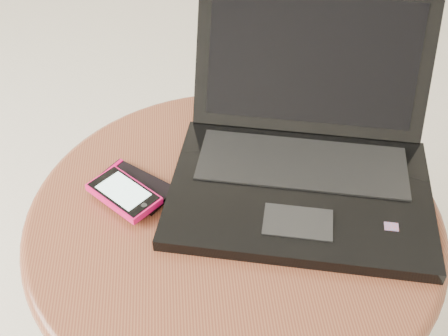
{
  "coord_description": "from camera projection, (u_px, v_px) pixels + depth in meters",
  "views": [
    {
      "loc": [
        -0.0,
        -0.48,
        1.09
      ],
      "look_at": [
        0.05,
        0.11,
        0.55
      ],
      "focal_mm": 45.1,
      "sensor_mm": 36.0,
      "label": 1
    }
  ],
  "objects": [
    {
      "name": "table",
      "position": [
        233.0,
        256.0,
        0.9
      ],
      "size": [
        0.62,
        0.62,
        0.49
      ],
      "color": "brown",
      "rests_on": "ground"
    },
    {
      "name": "laptop",
      "position": [
        303.0,
        152.0,
        0.86
      ],
      "size": [
        0.46,
        0.45,
        0.23
      ],
      "color": "black",
      "rests_on": "table"
    },
    {
      "name": "phone_black",
      "position": [
        135.0,
        186.0,
        0.86
      ],
      "size": [
        0.13,
        0.12,
        0.01
      ],
      "color": "black",
      "rests_on": "table"
    },
    {
      "name": "phone_pink",
      "position": [
        124.0,
        194.0,
        0.83
      ],
      "size": [
        0.12,
        0.12,
        0.01
      ],
      "color": "#DC0D59",
      "rests_on": "phone_black"
    }
  ]
}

